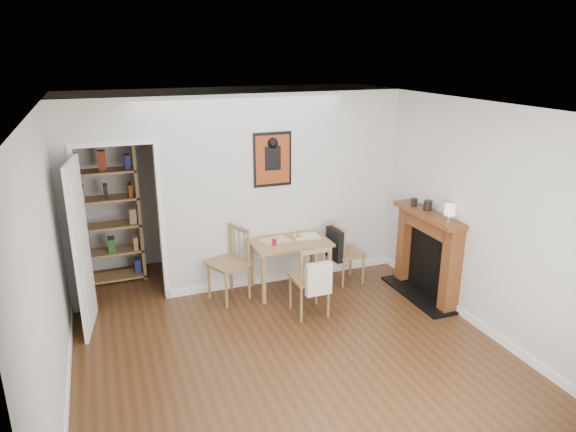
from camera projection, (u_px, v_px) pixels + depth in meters
name	position (u px, v px, depth m)	size (l,w,h in m)	color
ground	(279.00, 333.00, 5.92)	(5.20, 5.20, 0.00)	#4E2D19
room_shell	(251.00, 195.00, 6.75)	(5.20, 5.20, 5.20)	silver
dining_table	(290.00, 247.00, 6.82)	(1.03, 0.66, 0.70)	#A2704B
chair_left	(228.00, 265.00, 6.60)	(0.63, 0.63, 0.96)	#987746
chair_right	(346.00, 253.00, 7.11)	(0.51, 0.45, 0.84)	#987746
chair_front	(310.00, 279.00, 6.24)	(0.46, 0.53, 0.92)	#987746
bookshelf	(108.00, 212.00, 7.01)	(0.85, 0.34, 2.02)	#A2704B
fireplace	(428.00, 251.00, 6.68)	(0.45, 1.25, 1.16)	brown
red_glass	(274.00, 242.00, 6.65)	(0.06, 0.06, 0.08)	maroon
orange_fruit	(298.00, 235.00, 6.89)	(0.07, 0.07, 0.07)	orange
placemat	(275.00, 240.00, 6.82)	(0.37, 0.27, 0.00)	beige
notebook	(306.00, 236.00, 6.94)	(0.33, 0.25, 0.02)	silver
mantel_lamp	(450.00, 211.00, 6.12)	(0.13, 0.13, 0.21)	silver
ceramic_jar_a	(428.00, 205.00, 6.55)	(0.11, 0.11, 0.13)	black
ceramic_jar_b	(414.00, 202.00, 6.72)	(0.09, 0.09, 0.11)	black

